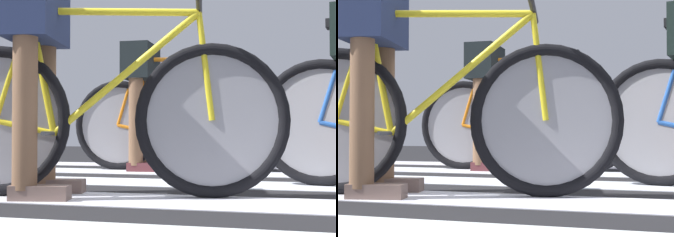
% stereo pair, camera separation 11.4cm
% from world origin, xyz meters
% --- Properties ---
extents(ground, '(18.00, 14.00, 0.02)m').
position_xyz_m(ground, '(0.00, 0.00, 0.01)').
color(ground, black).
extents(crosswalk_markings, '(5.46, 4.25, 0.00)m').
position_xyz_m(crosswalk_markings, '(0.04, -0.19, 0.02)').
color(crosswalk_markings, silver).
rests_on(crosswalk_markings, ground).
extents(bicycle_1_of_3, '(1.72, 0.55, 0.93)m').
position_xyz_m(bicycle_1_of_3, '(-0.45, -0.50, 0.41)').
color(bicycle_1_of_3, black).
rests_on(bicycle_1_of_3, ground).
extents(cyclist_1_of_3, '(0.38, 0.44, 1.01)m').
position_xyz_m(cyclist_1_of_3, '(-0.75, -0.55, 0.67)').
color(cyclist_1_of_3, brown).
rests_on(cyclist_1_of_3, ground).
extents(bicycle_3_of_3, '(1.74, 0.52, 0.93)m').
position_xyz_m(bicycle_3_of_3, '(-0.45, 1.12, 0.41)').
color(bicycle_3_of_3, black).
rests_on(bicycle_3_of_3, ground).
extents(cyclist_3_of_3, '(0.32, 0.42, 0.99)m').
position_xyz_m(cyclist_3_of_3, '(-0.76, 1.11, 0.66)').
color(cyclist_3_of_3, brown).
rests_on(cyclist_3_of_3, ground).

